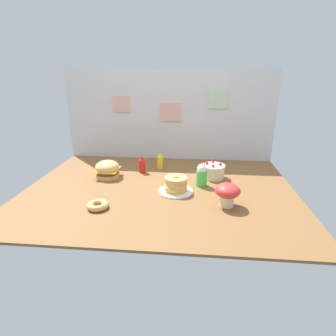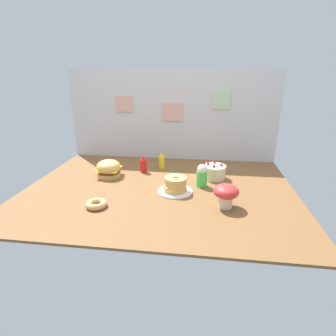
# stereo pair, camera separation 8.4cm
# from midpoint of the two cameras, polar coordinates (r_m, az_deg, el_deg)

# --- Properties ---
(ground_plane) EXTENTS (2.41, 1.83, 0.02)m
(ground_plane) POSITION_cam_midpoint_polar(r_m,az_deg,el_deg) (2.48, -0.83, -4.47)
(ground_plane) COLOR brown
(back_wall) EXTENTS (2.41, 0.04, 1.03)m
(back_wall) POSITION_cam_midpoint_polar(r_m,az_deg,el_deg) (3.20, 1.53, 10.95)
(back_wall) COLOR silver
(back_wall) RESTS_ON ground_plane
(burger) EXTENTS (0.24, 0.24, 0.17)m
(burger) POSITION_cam_midpoint_polar(r_m,az_deg,el_deg) (2.78, -11.55, -0.12)
(burger) COLOR #DBA859
(burger) RESTS_ON ground_plane
(pancake_stack) EXTENTS (0.31, 0.31, 0.16)m
(pancake_stack) POSITION_cam_midpoint_polar(r_m,az_deg,el_deg) (2.37, 2.57, -3.73)
(pancake_stack) COLOR white
(pancake_stack) RESTS_ON ground_plane
(layer_cake) EXTENTS (0.22, 0.22, 0.16)m
(layer_cake) POSITION_cam_midpoint_polar(r_m,az_deg,el_deg) (2.71, 10.62, -0.81)
(layer_cake) COLOR beige
(layer_cake) RESTS_ON ground_plane
(ketchup_bottle) EXTENTS (0.07, 0.07, 0.18)m
(ketchup_bottle) POSITION_cam_midpoint_polar(r_m,az_deg,el_deg) (2.84, -4.38, 0.73)
(ketchup_bottle) COLOR red
(ketchup_bottle) RESTS_ON ground_plane
(mustard_bottle) EXTENTS (0.07, 0.07, 0.18)m
(mustard_bottle) POSITION_cam_midpoint_polar(r_m,az_deg,el_deg) (2.95, -0.53, 1.50)
(mustard_bottle) COLOR yellow
(mustard_bottle) RESTS_ON ground_plane
(cream_soda_cup) EXTENTS (0.10, 0.10, 0.27)m
(cream_soda_cup) POSITION_cam_midpoint_polar(r_m,az_deg,el_deg) (2.50, 8.12, -1.59)
(cream_soda_cup) COLOR green
(cream_soda_cup) RESTS_ON ground_plane
(donut_pink_glaze) EXTENTS (0.17, 0.17, 0.05)m
(donut_pink_glaze) POSITION_cam_midpoint_polar(r_m,az_deg,el_deg) (2.20, -13.79, -7.38)
(donut_pink_glaze) COLOR tan
(donut_pink_glaze) RESTS_ON ground_plane
(mushroom_stool) EXTENTS (0.20, 0.20, 0.19)m
(mushroom_stool) POSITION_cam_midpoint_polar(r_m,az_deg,el_deg) (2.15, 13.23, -5.26)
(mushroom_stool) COLOR beige
(mushroom_stool) RESTS_ON ground_plane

